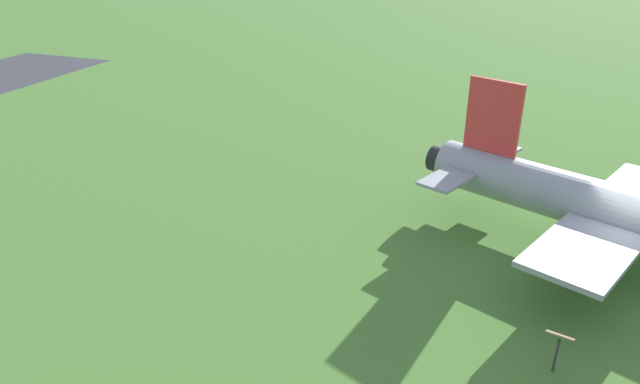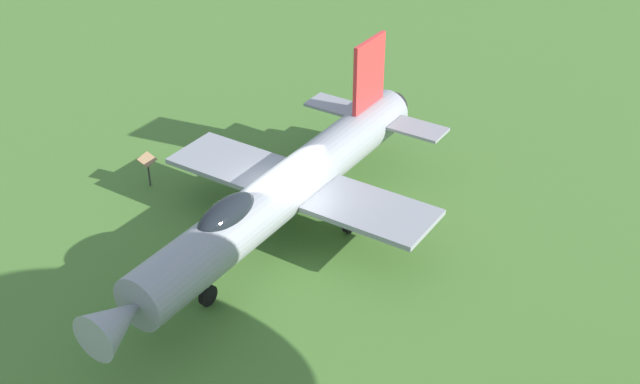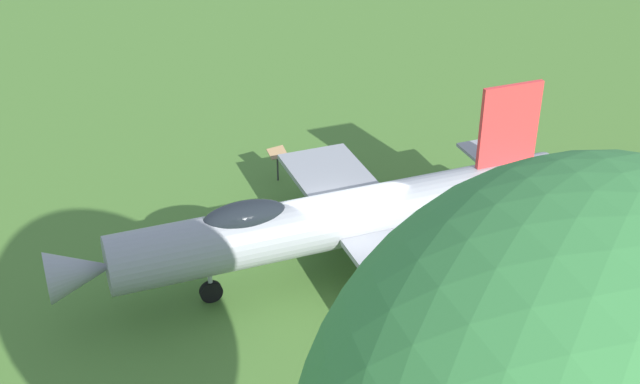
% 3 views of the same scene
% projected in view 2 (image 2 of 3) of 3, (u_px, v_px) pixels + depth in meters
% --- Properties ---
extents(ground_plane, '(200.00, 200.00, 0.00)m').
position_uv_depth(ground_plane, '(288.00, 237.00, 24.47)').
color(ground_plane, '#47722D').
extents(display_jet, '(12.57, 10.87, 4.81)m').
position_uv_depth(display_jet, '(279.00, 194.00, 23.28)').
color(display_jet, gray).
rests_on(display_jet, ground_plane).
extents(info_plaque, '(0.72, 0.63, 1.14)m').
position_uv_depth(info_plaque, '(148.00, 164.00, 26.52)').
color(info_plaque, '#333333').
rests_on(info_plaque, ground_plane).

